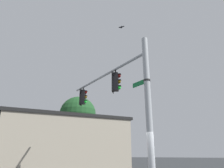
{
  "coord_description": "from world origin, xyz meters",
  "views": [
    {
      "loc": [
        8.6,
        -0.17,
        1.83
      ],
      "look_at": [
        -2.04,
        -1.96,
        5.4
      ],
      "focal_mm": 31.47,
      "sensor_mm": 36.0,
      "label": 1
    }
  ],
  "objects_px": {
    "street_name_sign": "(143,82)",
    "traffic_light_nearest_pole": "(116,82)",
    "bird_flying": "(122,27)",
    "traffic_light_mid_inner": "(83,97)"
  },
  "relations": [
    {
      "from": "traffic_light_nearest_pole",
      "to": "traffic_light_mid_inner",
      "type": "relative_size",
      "value": 1.0
    },
    {
      "from": "traffic_light_nearest_pole",
      "to": "traffic_light_mid_inner",
      "type": "bearing_deg",
      "value": -136.19
    },
    {
      "from": "traffic_light_mid_inner",
      "to": "bird_flying",
      "type": "height_order",
      "value": "bird_flying"
    },
    {
      "from": "bird_flying",
      "to": "street_name_sign",
      "type": "bearing_deg",
      "value": 53.88
    },
    {
      "from": "bird_flying",
      "to": "traffic_light_nearest_pole",
      "type": "bearing_deg",
      "value": -151.0
    },
    {
      "from": "street_name_sign",
      "to": "traffic_light_nearest_pole",
      "type": "bearing_deg",
      "value": -136.58
    },
    {
      "from": "traffic_light_nearest_pole",
      "to": "traffic_light_mid_inner",
      "type": "xyz_separation_m",
      "value": [
        -2.99,
        -2.87,
        0.0
      ]
    },
    {
      "from": "traffic_light_mid_inner",
      "to": "bird_flying",
      "type": "xyz_separation_m",
      "value": [
        3.83,
        3.33,
        2.99
      ]
    },
    {
      "from": "traffic_light_nearest_pole",
      "to": "bird_flying",
      "type": "bearing_deg",
      "value": 29.0
    },
    {
      "from": "traffic_light_nearest_pole",
      "to": "street_name_sign",
      "type": "distance_m",
      "value": 2.31
    }
  ]
}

